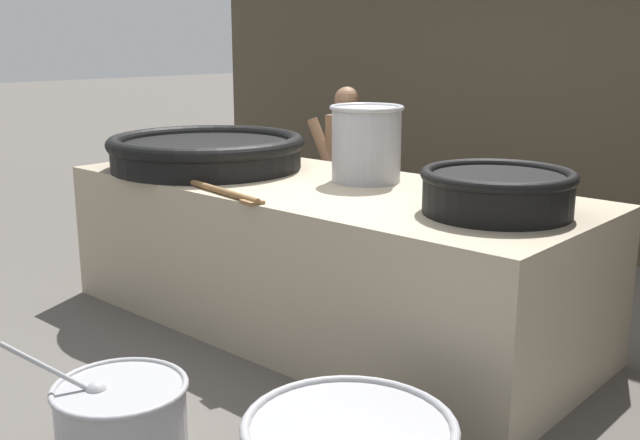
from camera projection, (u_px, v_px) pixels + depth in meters
ground_plane at (320, 324)px, 5.06m from camera, size 60.00×60.00×0.00m
back_wall at (538, 5)px, 6.65m from camera, size 7.94×0.24×4.35m
hearth_platform at (320, 256)px, 4.95m from camera, size 3.57×1.45×0.97m
giant_wok_near at (207, 151)px, 5.38m from camera, size 1.41×1.41×0.24m
giant_wok_far at (497, 190)px, 3.97m from camera, size 0.82×0.82×0.24m
stock_pot at (366, 142)px, 4.86m from camera, size 0.48×0.48×0.50m
stirring_paddle at (213, 189)px, 4.57m from camera, size 1.10×0.26×0.04m
cook at (345, 169)px, 6.34m from camera, size 0.39×0.58×1.50m
prep_bowl_vegetables at (121, 413)px, 3.48m from camera, size 0.63×0.72×0.58m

